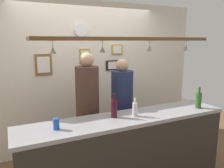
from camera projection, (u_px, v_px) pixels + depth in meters
back_wall at (88, 76)px, 3.98m from camera, size 4.40×0.06×2.60m
bar_counter at (133, 146)px, 2.68m from camera, size 2.70×0.55×1.00m
overhead_glass_rack at (127, 39)px, 2.61m from camera, size 2.20×0.36×0.04m
hanging_wineglass_far_left at (53, 50)px, 2.26m from camera, size 0.07×0.07×0.13m
hanging_wineglass_left at (102, 49)px, 2.54m from camera, size 0.07×0.07×0.13m
hanging_wineglass_center_left at (150, 48)px, 2.73m from camera, size 0.07×0.07×0.13m
hanging_wineglass_center at (186, 48)px, 2.95m from camera, size 0.07×0.07×0.13m
person_middle_brown_shirt at (87, 100)px, 3.23m from camera, size 0.34×0.34×1.76m
person_right_navy_shirt at (122, 101)px, 3.49m from camera, size 0.34×0.34×1.65m
bottle_wine_dark_red at (114, 108)px, 2.72m from camera, size 0.08×0.08×0.30m
bottle_soda_clear at (135, 109)px, 2.76m from camera, size 0.06×0.06×0.23m
bottle_champagne_green at (199, 100)px, 3.09m from camera, size 0.08×0.08×0.30m
drink_can at (56, 124)px, 2.35m from camera, size 0.07×0.07×0.12m
picture_frame_lower_pair at (113, 65)px, 4.11m from camera, size 0.30×0.02×0.18m
picture_frame_crest at (85, 56)px, 3.84m from camera, size 0.18×0.02×0.26m
picture_frame_caricature at (44, 65)px, 3.57m from camera, size 0.26×0.02×0.34m
picture_frame_upper_small at (117, 49)px, 4.08m from camera, size 0.22×0.02×0.18m
wall_clock at (81, 30)px, 3.72m from camera, size 0.22×0.03×0.22m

